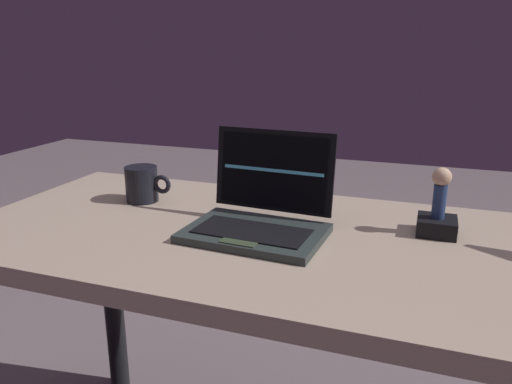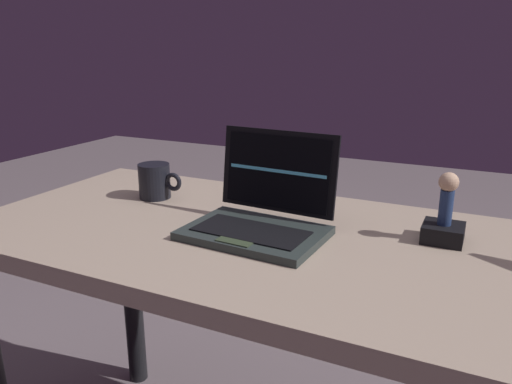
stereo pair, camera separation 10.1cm
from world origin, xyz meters
name	(u,v)px [view 1 (the left image)]	position (x,y,z in m)	size (l,w,h in m)	color
desk	(290,280)	(0.00, 0.00, 0.63)	(1.44, 0.64, 0.74)	tan
laptop_front	(260,214)	(-0.07, 0.00, 0.78)	(0.29, 0.24, 0.21)	#28302F
figurine_stand	(437,226)	(0.29, 0.11, 0.75)	(0.08, 0.08, 0.04)	black
figurine	(441,189)	(0.29, 0.11, 0.84)	(0.04, 0.04, 0.11)	navy
coffee_mug	(142,184)	(-0.42, 0.11, 0.78)	(0.12, 0.08, 0.09)	black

